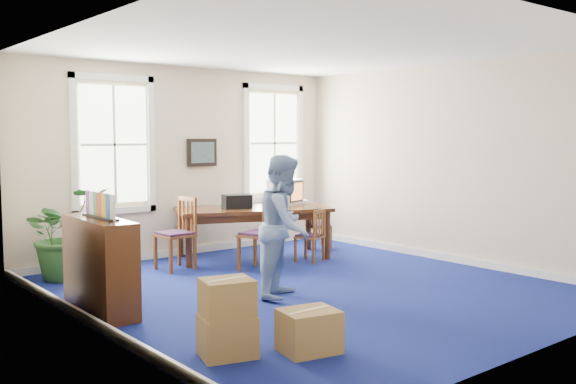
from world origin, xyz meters
TOP-DOWN VIEW (x-y plane):
  - floor at (0.00, 0.00)m, footprint 6.50×6.50m
  - ceiling at (0.00, 0.00)m, footprint 6.50×6.50m
  - wall_back at (0.00, 3.25)m, footprint 6.50×0.00m
  - wall_front at (0.00, -3.25)m, footprint 6.50×0.00m
  - wall_left at (-3.00, 0.00)m, footprint 0.00×6.50m
  - wall_right at (3.00, 0.00)m, footprint 0.00×6.50m
  - baseboard_back at (0.00, 3.22)m, footprint 6.00×0.04m
  - baseboard_left at (-2.97, 0.00)m, footprint 0.04×6.50m
  - baseboard_right at (2.97, 0.00)m, footprint 0.04×6.50m
  - window_left at (-1.30, 3.23)m, footprint 1.40×0.12m
  - window_right at (1.90, 3.23)m, footprint 1.40×0.12m
  - wall_picture at (0.30, 3.20)m, footprint 0.58×0.06m
  - conference_table at (0.67, 2.23)m, footprint 2.74×1.98m
  - crt_tv at (1.41, 2.28)m, footprint 0.63×0.65m
  - game_console at (1.75, 2.23)m, footprint 0.22×0.25m
  - equipment_bag at (0.39, 2.28)m, footprint 0.52×0.42m
  - chair_near_left at (0.16, 1.38)m, footprint 0.65×0.65m
  - chair_near_right at (1.18, 1.38)m, footprint 0.49×0.49m
  - chair_end_left at (-0.80, 2.23)m, footprint 0.53×0.53m
  - chair_end_right at (2.15, 2.23)m, footprint 0.45×0.45m
  - man at (-0.53, -0.10)m, footprint 1.11×1.06m
  - credenza at (-2.65, 0.66)m, footprint 0.45×1.40m
  - brochure_rack at (-2.63, 0.66)m, footprint 0.35×0.72m
  - potted_plant at (-2.33, 2.66)m, footprint 1.40×1.30m
  - cardboard_boxes at (-2.16, -1.42)m, footprint 1.57×1.57m

SIDE VIEW (x-z plane):
  - floor at x=0.00m, z-range 0.00..0.00m
  - baseboard_back at x=0.00m, z-range 0.00..0.12m
  - baseboard_left at x=-2.97m, z-range 0.00..0.12m
  - baseboard_right at x=2.97m, z-range 0.00..0.12m
  - cardboard_boxes at x=-2.16m, z-range 0.00..0.76m
  - chair_end_right at x=2.15m, z-range 0.00..0.83m
  - conference_table at x=0.67m, z-range 0.00..0.85m
  - chair_near_right at x=1.18m, z-range 0.00..0.86m
  - credenza at x=-2.65m, z-range 0.00..1.09m
  - chair_end_left at x=-0.80m, z-range 0.00..1.10m
  - chair_near_left at x=0.16m, z-range 0.00..1.12m
  - potted_plant at x=-2.33m, z-range 0.00..1.31m
  - game_console at x=1.75m, z-range 0.85..0.91m
  - man at x=-0.53m, z-range 0.00..1.80m
  - equipment_bag at x=0.39m, z-range 0.85..1.07m
  - crt_tv at x=1.41m, z-range 0.85..1.29m
  - brochure_rack at x=-2.63m, z-range 1.09..1.41m
  - wall_back at x=0.00m, z-range -1.65..4.85m
  - wall_front at x=0.00m, z-range -1.65..4.85m
  - wall_left at x=-3.00m, z-range -1.65..4.85m
  - wall_right at x=3.00m, z-range -1.65..4.85m
  - wall_picture at x=0.30m, z-range 1.51..1.99m
  - window_left at x=-1.30m, z-range 0.80..3.00m
  - window_right at x=1.90m, z-range 0.80..3.00m
  - ceiling at x=0.00m, z-range 3.20..3.20m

